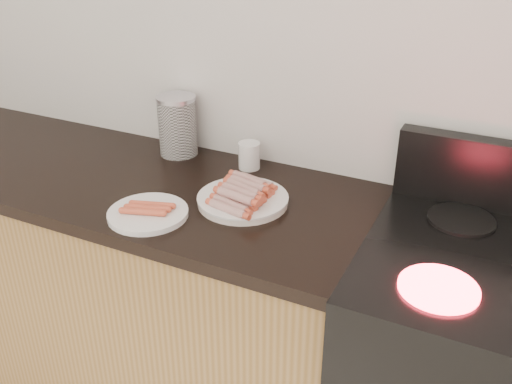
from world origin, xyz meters
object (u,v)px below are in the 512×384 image
at_px(side_plate, 148,214).
at_px(canister, 177,125).
at_px(mug, 249,156).
at_px(main_plate, 243,201).

height_order(side_plate, canister, canister).
relative_size(canister, mug, 2.34).
relative_size(main_plate, side_plate, 1.16).
bearing_deg(mug, side_plate, -105.24).
distance_m(side_plate, canister, 0.45).
xyz_separation_m(main_plate, canister, (-0.37, 0.23, 0.10)).
bearing_deg(main_plate, side_plate, -138.44).
bearing_deg(side_plate, canister, 111.46).
bearing_deg(canister, mug, 0.19).
height_order(main_plate, mug, mug).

